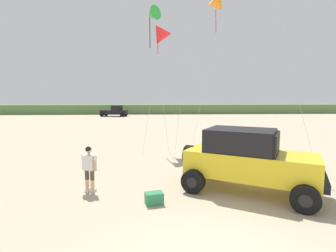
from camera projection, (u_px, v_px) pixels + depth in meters
dune_ridge at (139, 109)px, 54.17m from camera, size 90.00×7.00×1.88m
jeep at (248, 159)px, 9.03m from camera, size 4.98×4.23×2.26m
person_watching at (89, 167)px, 8.99m from camera, size 0.59×0.41×1.67m
cooler_box at (154, 198)px, 8.04m from camera, size 0.63×0.48×0.38m
distant_pickup at (115, 111)px, 45.37m from camera, size 4.86×3.08×1.98m
kite_white_parafoil at (160, 37)px, 16.51m from camera, size 2.06×3.39×8.00m
kite_blue_swept at (152, 14)px, 16.15m from camera, size 1.63×1.68×9.16m
kite_pink_ribbon at (218, 5)px, 18.65m from camera, size 3.22×4.07×10.89m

